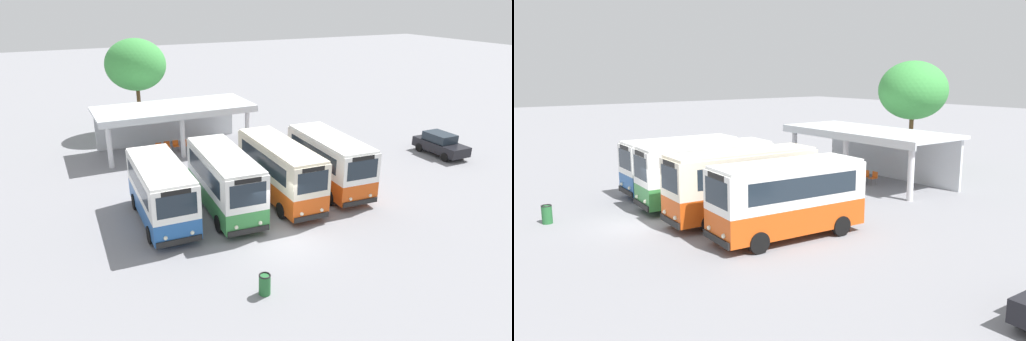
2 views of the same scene
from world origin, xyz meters
TOP-DOWN VIEW (x-y plane):
  - ground_plane at (0.00, 0.00)m, footprint 180.00×180.00m
  - city_bus_nearest_orange at (-4.72, 4.54)m, footprint 2.59×6.87m
  - city_bus_second_in_row at (-1.27, 4.32)m, footprint 2.71×7.40m
  - city_bus_middle_cream at (2.19, 4.41)m, footprint 2.46×7.72m
  - city_bus_fourth_amber at (5.64, 4.47)m, footprint 2.74×7.05m
  - parked_car_flank at (16.75, 6.25)m, footprint 1.85×4.06m
  - terminal_canopy at (-0.64, 16.56)m, footprint 11.64×4.99m
  - waiting_chair_end_by_column at (-2.12, 15.38)m, footprint 0.46×0.46m
  - waiting_chair_second_from_end at (-1.46, 15.48)m, footprint 0.46×0.46m
  - waiting_chair_middle_seat at (-0.80, 15.46)m, footprint 0.46×0.46m
  - waiting_chair_fourth_seat at (-0.14, 15.33)m, footprint 0.46×0.46m
  - waiting_chair_fifth_seat at (0.52, 15.41)m, footprint 0.46×0.46m
  - roadside_tree_behind_canopy at (-1.98, 21.93)m, footprint 4.99×4.99m
  - litter_bin_apron at (-2.72, -3.49)m, footprint 0.49×0.49m

SIDE VIEW (x-z plane):
  - ground_plane at x=0.00m, z-range 0.00..0.00m
  - litter_bin_apron at x=-2.72m, z-range 0.01..0.91m
  - waiting_chair_end_by_column at x=-2.12m, z-range 0.09..0.95m
  - waiting_chair_second_from_end at x=-1.46m, z-range 0.09..0.95m
  - waiting_chair_middle_seat at x=-0.80m, z-range 0.09..0.95m
  - waiting_chair_fourth_seat at x=-0.14m, z-range 0.09..0.95m
  - waiting_chair_fifth_seat at x=0.52m, z-range 0.09..0.95m
  - parked_car_flank at x=16.75m, z-range 0.02..1.64m
  - city_bus_nearest_orange at x=-4.72m, z-range 0.17..3.40m
  - city_bus_fourth_amber at x=5.64m, z-range 0.17..3.50m
  - city_bus_second_in_row at x=-1.27m, z-range 0.17..3.54m
  - city_bus_middle_cream at x=2.19m, z-range 0.17..3.57m
  - terminal_canopy at x=-0.64m, z-range 0.90..4.30m
  - roadside_tree_behind_canopy at x=-1.98m, z-range 1.81..9.69m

